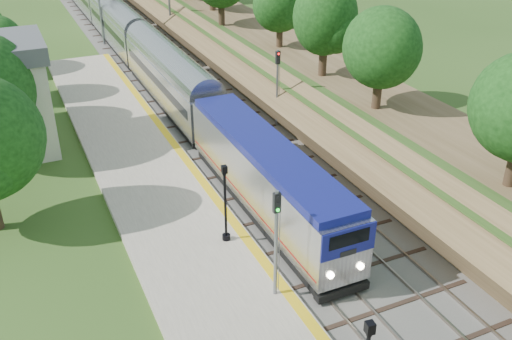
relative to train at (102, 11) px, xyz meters
name	(u,v)px	position (x,y,z in m)	size (l,w,h in m)	color
trackbed	(125,31)	(2.00, -2.70, -2.10)	(9.50, 170.00, 0.28)	#4C4944
platform	(176,220)	(-5.20, -46.70, -1.98)	(6.40, 68.00, 0.38)	gray
yellow_stripe	(222,207)	(-2.35, -46.70, -1.78)	(0.55, 68.00, 0.01)	gold
embankment	(188,9)	(10.35, -2.70, -0.21)	(10.64, 170.00, 11.70)	brown
trees_behind_platform	(44,138)	(-11.17, -42.03, 2.37)	(7.82, 53.32, 7.21)	#332316
train	(102,11)	(0.00, 0.00, 0.00)	(2.86, 114.62, 4.20)	black
lamppost_far	(225,208)	(-3.35, -49.88, 0.20)	(0.44, 0.44, 4.45)	black
signal_platform	(276,233)	(-2.90, -54.89, 1.62)	(0.32, 0.26, 5.54)	slate
signal_farside	(277,80)	(6.20, -36.67, 1.63)	(0.33, 0.26, 6.01)	slate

